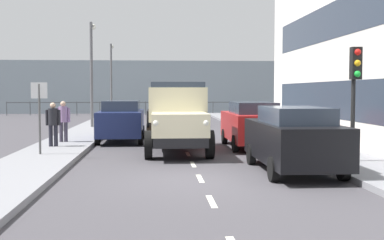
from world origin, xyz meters
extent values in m
plane|color=#423F44|center=(0.00, -11.62, 0.00)|extent=(80.00, 80.00, 0.00)
cube|color=gray|center=(-4.55, -11.62, 0.07)|extent=(2.16, 42.43, 0.15)
cube|color=gray|center=(4.55, -11.62, 0.07)|extent=(2.16, 42.43, 0.15)
cube|color=silver|center=(0.00, 2.35, 0.00)|extent=(0.12, 1.10, 0.01)
cube|color=silver|center=(0.00, -0.16, 0.00)|extent=(0.12, 1.10, 0.01)
cube|color=silver|center=(0.00, -2.50, 0.00)|extent=(0.12, 1.10, 0.01)
cube|color=silver|center=(0.00, -4.87, 0.00)|extent=(0.12, 1.10, 0.01)
cube|color=silver|center=(0.00, -7.38, 0.00)|extent=(0.12, 1.10, 0.01)
cube|color=silver|center=(0.00, -9.91, 0.00)|extent=(0.12, 1.10, 0.01)
cube|color=silver|center=(0.00, -12.68, 0.00)|extent=(0.12, 1.10, 0.01)
cube|color=silver|center=(0.00, -14.94, 0.00)|extent=(0.12, 1.10, 0.01)
cube|color=silver|center=(0.00, -17.60, 0.00)|extent=(0.12, 1.10, 0.01)
cube|color=silver|center=(0.00, -20.46, 0.00)|extent=(0.12, 1.10, 0.01)
cube|color=silver|center=(0.00, -22.78, 0.00)|extent=(0.12, 1.10, 0.01)
cube|color=silver|center=(0.00, -25.45, 0.00)|extent=(0.12, 1.10, 0.01)
cube|color=silver|center=(0.00, -28.44, 0.00)|extent=(0.12, 1.10, 0.01)
cube|color=#2D3847|center=(-5.66, -3.92, 1.80)|extent=(0.08, 20.63, 1.40)
cube|color=#2D3847|center=(-5.66, -3.92, 4.80)|extent=(0.08, 20.63, 1.40)
cube|color=#84939E|center=(0.00, -35.83, 2.50)|extent=(80.00, 0.80, 5.00)
cylinder|color=#4C5156|center=(-14.00, -32.23, 0.60)|extent=(0.08, 0.08, 1.20)
cylinder|color=#4C5156|center=(-12.00, -32.23, 0.60)|extent=(0.08, 0.08, 1.20)
cylinder|color=#4C5156|center=(-10.00, -32.23, 0.60)|extent=(0.08, 0.08, 1.20)
cylinder|color=#4C5156|center=(-8.00, -32.23, 0.60)|extent=(0.08, 0.08, 1.20)
cylinder|color=#4C5156|center=(-6.00, -32.23, 0.60)|extent=(0.08, 0.08, 1.20)
cylinder|color=#4C5156|center=(-4.00, -32.23, 0.60)|extent=(0.08, 0.08, 1.20)
cylinder|color=#4C5156|center=(-2.00, -32.23, 0.60)|extent=(0.08, 0.08, 1.20)
cylinder|color=#4C5156|center=(0.00, -32.23, 0.60)|extent=(0.08, 0.08, 1.20)
cylinder|color=#4C5156|center=(2.00, -32.23, 0.60)|extent=(0.08, 0.08, 1.20)
cylinder|color=#4C5156|center=(4.00, -32.23, 0.60)|extent=(0.08, 0.08, 1.20)
cylinder|color=#4C5156|center=(6.00, -32.23, 0.60)|extent=(0.08, 0.08, 1.20)
cylinder|color=#4C5156|center=(8.00, -32.23, 0.60)|extent=(0.08, 0.08, 1.20)
cylinder|color=#4C5156|center=(10.00, -32.23, 0.60)|extent=(0.08, 0.08, 1.20)
cylinder|color=#4C5156|center=(12.00, -32.23, 0.60)|extent=(0.08, 0.08, 1.20)
cylinder|color=#4C5156|center=(14.00, -32.23, 0.60)|extent=(0.08, 0.08, 1.20)
cube|color=#4C5156|center=(0.00, -32.23, 1.12)|extent=(28.00, 0.08, 0.08)
cube|color=black|center=(0.34, -5.41, 0.60)|extent=(1.64, 5.60, 0.30)
cube|color=beige|center=(0.34, -3.56, 1.10)|extent=(1.72, 1.90, 0.70)
cube|color=silver|center=(0.34, -2.67, 1.07)|extent=(1.16, 0.08, 0.56)
sphere|color=white|center=(-0.40, -2.67, 1.20)|extent=(0.20, 0.20, 0.20)
sphere|color=white|center=(1.07, -2.67, 1.20)|extent=(0.20, 0.20, 0.20)
cube|color=beige|center=(0.34, -5.08, 1.67)|extent=(1.93, 1.34, 1.15)
cube|color=#2D3847|center=(0.34, -5.08, 2.15)|extent=(1.78, 1.23, 0.56)
cube|color=#2D2319|center=(0.34, -6.76, 0.83)|extent=(2.10, 2.80, 0.16)
cube|color=black|center=(-0.67, -6.76, 1.15)|extent=(0.08, 2.80, 0.56)
cube|color=black|center=(1.35, -6.76, 1.15)|extent=(0.08, 2.80, 0.56)
cylinder|color=black|center=(-0.63, -3.73, 0.45)|extent=(0.24, 0.90, 0.90)
cylinder|color=black|center=(1.31, -3.73, 0.45)|extent=(0.24, 0.90, 0.90)
cylinder|color=black|center=(-0.63, -6.95, 0.45)|extent=(0.24, 0.90, 0.90)
cylinder|color=black|center=(1.31, -6.95, 0.45)|extent=(0.24, 0.90, 0.90)
cube|color=black|center=(-2.52, -0.99, 0.80)|extent=(1.77, 4.44, 1.00)
cube|color=#2D3847|center=(-2.52, -0.79, 1.51)|extent=(1.45, 2.44, 0.42)
cylinder|color=black|center=(-1.68, -2.37, 0.30)|extent=(0.18, 0.60, 0.60)
cylinder|color=black|center=(-3.36, -2.37, 0.30)|extent=(0.18, 0.60, 0.60)
cylinder|color=black|center=(-1.68, 0.38, 0.30)|extent=(0.18, 0.60, 0.60)
cylinder|color=black|center=(-3.36, 0.38, 0.30)|extent=(0.18, 0.60, 0.60)
cube|color=#B21E1E|center=(-2.52, -6.63, 0.80)|extent=(1.77, 4.41, 1.00)
cube|color=#2D3847|center=(-2.52, -6.43, 1.51)|extent=(1.45, 2.43, 0.42)
cylinder|color=black|center=(-1.68, -8.00, 0.30)|extent=(0.18, 0.60, 0.60)
cylinder|color=black|center=(-3.36, -8.00, 0.30)|extent=(0.18, 0.60, 0.60)
cylinder|color=black|center=(-1.68, -5.27, 0.30)|extent=(0.18, 0.60, 0.60)
cylinder|color=black|center=(-3.36, -5.27, 0.30)|extent=(0.18, 0.60, 0.60)
cube|color=navy|center=(2.52, -9.10, 0.80)|extent=(1.78, 3.95, 1.00)
cube|color=#2D3847|center=(2.52, -9.30, 1.51)|extent=(1.46, 2.17, 0.42)
cylinder|color=black|center=(1.68, -7.88, 0.30)|extent=(0.18, 0.60, 0.60)
cylinder|color=black|center=(3.37, -7.88, 0.30)|extent=(0.18, 0.60, 0.60)
cylinder|color=black|center=(1.68, -10.33, 0.30)|extent=(0.18, 0.60, 0.60)
cylinder|color=black|center=(3.37, -10.33, 0.30)|extent=(0.18, 0.60, 0.60)
cylinder|color=black|center=(4.65, -6.23, 0.53)|extent=(0.14, 0.14, 0.76)
cylinder|color=black|center=(4.83, -6.23, 0.53)|extent=(0.14, 0.14, 0.76)
cylinder|color=black|center=(4.74, -6.23, 1.21)|extent=(0.34, 0.34, 0.60)
cylinder|color=black|center=(4.52, -6.23, 1.18)|extent=(0.09, 0.09, 0.55)
cylinder|color=black|center=(4.96, -6.23, 1.18)|extent=(0.09, 0.09, 0.55)
sphere|color=tan|center=(4.74, -6.23, 1.62)|extent=(0.21, 0.21, 0.21)
cylinder|color=#383342|center=(4.58, -7.82, 0.53)|extent=(0.14, 0.14, 0.77)
cylinder|color=#383342|center=(4.76, -7.82, 0.53)|extent=(0.14, 0.14, 0.77)
cylinder|color=gray|center=(4.67, -7.82, 1.22)|extent=(0.34, 0.34, 0.61)
cylinder|color=gray|center=(4.45, -7.82, 1.19)|extent=(0.09, 0.09, 0.56)
cylinder|color=gray|center=(4.89, -7.82, 1.19)|extent=(0.09, 0.09, 0.56)
sphere|color=tan|center=(4.67, -7.82, 1.63)|extent=(0.21, 0.21, 0.21)
cylinder|color=black|center=(-4.48, -1.84, 1.75)|extent=(0.12, 0.12, 3.20)
cube|color=black|center=(-4.48, -1.70, 2.90)|extent=(0.28, 0.24, 0.90)
sphere|color=red|center=(-4.48, -1.58, 3.20)|extent=(0.18, 0.18, 0.18)
sphere|color=orange|center=(-4.48, -1.58, 2.90)|extent=(0.18, 0.18, 0.18)
sphere|color=green|center=(-4.48, -1.58, 2.60)|extent=(0.18, 0.18, 0.18)
cylinder|color=#59595B|center=(4.61, -15.99, 3.03)|extent=(0.16, 0.16, 5.76)
cylinder|color=#59595B|center=(4.61, -16.44, 5.81)|extent=(0.10, 0.90, 0.10)
sphere|color=silver|center=(4.61, -16.89, 5.76)|extent=(0.32, 0.32, 0.32)
cylinder|color=#59595B|center=(4.67, -28.71, 3.03)|extent=(0.16, 0.16, 5.76)
cylinder|color=#59595B|center=(4.67, -29.16, 5.81)|extent=(0.10, 0.90, 0.10)
sphere|color=silver|center=(4.67, -29.61, 5.76)|extent=(0.32, 0.32, 0.32)
cylinder|color=#4C4C4C|center=(4.71, -4.04, 1.25)|extent=(0.07, 0.07, 2.20)
cube|color=silver|center=(4.71, -4.04, 2.15)|extent=(0.50, 0.04, 0.50)
camera|label=1|loc=(1.06, 11.78, 2.14)|focal=46.49mm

